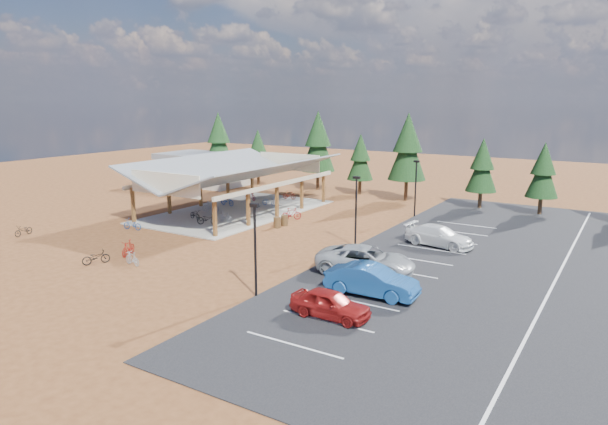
{
  "coord_description": "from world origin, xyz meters",
  "views": [
    {
      "loc": [
        21.99,
        -32.31,
        10.53
      ],
      "look_at": [
        -0.24,
        3.33,
        1.69
      ],
      "focal_mm": 32.0,
      "sensor_mm": 36.0,
      "label": 1
    }
  ],
  "objects_px": {
    "bike_11": "(128,248)",
    "car_1": "(372,280)",
    "bike_0": "(195,215)",
    "bike_13": "(132,259)",
    "bike_3": "(250,196)",
    "car_0": "(330,304)",
    "bike_1": "(211,207)",
    "bike_15": "(291,214)",
    "lamp_post_1": "(356,206)",
    "bike_12": "(96,257)",
    "trash_bin_0": "(277,222)",
    "bike_6": "(269,201)",
    "bike_pavilion": "(236,172)",
    "bike_8": "(24,230)",
    "bike_10": "(132,224)",
    "car_2": "(366,260)",
    "outbuilding": "(204,169)",
    "bike_4": "(207,219)",
    "bike_5": "(225,216)",
    "car_3": "(439,236)",
    "bike_7": "(289,195)",
    "lamp_post_2": "(416,184)",
    "lamp_post_0": "(255,243)",
    "bike_2": "(227,201)",
    "trash_bin_1": "(284,220)"
  },
  "relations": [
    {
      "from": "bike_pavilion",
      "to": "lamp_post_2",
      "type": "xyz_separation_m",
      "value": [
        15.0,
        7.0,
        -0.85
      ]
    },
    {
      "from": "bike_6",
      "to": "bike_10",
      "type": "height_order",
      "value": "bike_6"
    },
    {
      "from": "bike_12",
      "to": "bike_8",
      "type": "bearing_deg",
      "value": 16.37
    },
    {
      "from": "car_0",
      "to": "car_3",
      "type": "bearing_deg",
      "value": -1.1
    },
    {
      "from": "bike_4",
      "to": "bike_5",
      "type": "distance_m",
      "value": 1.74
    },
    {
      "from": "bike_1",
      "to": "bike_13",
      "type": "bearing_deg",
      "value": -170.97
    },
    {
      "from": "lamp_post_0",
      "to": "bike_4",
      "type": "relative_size",
      "value": 2.76
    },
    {
      "from": "bike_6",
      "to": "bike_8",
      "type": "height_order",
      "value": "bike_6"
    },
    {
      "from": "bike_13",
      "to": "bike_6",
      "type": "bearing_deg",
      "value": -160.87
    },
    {
      "from": "lamp_post_2",
      "to": "bike_3",
      "type": "relative_size",
      "value": 3.28
    },
    {
      "from": "bike_0",
      "to": "bike_6",
      "type": "xyz_separation_m",
      "value": [
        1.78,
        8.72,
        -0.03
      ]
    },
    {
      "from": "bike_10",
      "to": "bike_13",
      "type": "xyz_separation_m",
      "value": [
        7.65,
        -6.58,
        -0.01
      ]
    },
    {
      "from": "bike_1",
      "to": "bike_12",
      "type": "relative_size",
      "value": 0.98
    },
    {
      "from": "bike_15",
      "to": "bike_11",
      "type": "bearing_deg",
      "value": 117.89
    },
    {
      "from": "bike_3",
      "to": "car_0",
      "type": "height_order",
      "value": "car_0"
    },
    {
      "from": "lamp_post_1",
      "to": "bike_12",
      "type": "relative_size",
      "value": 2.93
    },
    {
      "from": "lamp_post_2",
      "to": "bike_15",
      "type": "relative_size",
      "value": 2.83
    },
    {
      "from": "lamp_post_1",
      "to": "bike_7",
      "type": "xyz_separation_m",
      "value": [
        -14.22,
        12.8,
        -2.42
      ]
    },
    {
      "from": "bike_5",
      "to": "bike_11",
      "type": "relative_size",
      "value": 0.91
    },
    {
      "from": "car_3",
      "to": "bike_8",
      "type": "bearing_deg",
      "value": 124.8
    },
    {
      "from": "bike_15",
      "to": "car_0",
      "type": "distance_m",
      "value": 22.04
    },
    {
      "from": "bike_pavilion",
      "to": "bike_8",
      "type": "xyz_separation_m",
      "value": [
        -8.53,
        -15.96,
        -3.39
      ]
    },
    {
      "from": "bike_5",
      "to": "bike_3",
      "type": "bearing_deg",
      "value": 31.5
    },
    {
      "from": "bike_15",
      "to": "car_2",
      "type": "bearing_deg",
      "value": -179.5
    },
    {
      "from": "bike_11",
      "to": "car_1",
      "type": "bearing_deg",
      "value": -17.15
    },
    {
      "from": "bike_1",
      "to": "car_1",
      "type": "bearing_deg",
      "value": -133.16
    },
    {
      "from": "bike_4",
      "to": "bike_6",
      "type": "height_order",
      "value": "bike_4"
    },
    {
      "from": "bike_2",
      "to": "bike_6",
      "type": "relative_size",
      "value": 1.16
    },
    {
      "from": "outbuilding",
      "to": "bike_5",
      "type": "relative_size",
      "value": 6.9
    },
    {
      "from": "trash_bin_1",
      "to": "bike_13",
      "type": "relative_size",
      "value": 0.6
    },
    {
      "from": "car_2",
      "to": "outbuilding",
      "type": "bearing_deg",
      "value": 45.05
    },
    {
      "from": "bike_3",
      "to": "car_1",
      "type": "bearing_deg",
      "value": -118.65
    },
    {
      "from": "bike_pavilion",
      "to": "bike_6",
      "type": "bearing_deg",
      "value": 76.05
    },
    {
      "from": "bike_0",
      "to": "bike_13",
      "type": "distance_m",
      "value": 13.18
    },
    {
      "from": "bike_pavilion",
      "to": "bike_3",
      "type": "height_order",
      "value": "bike_pavilion"
    },
    {
      "from": "bike_10",
      "to": "bike_11",
      "type": "bearing_deg",
      "value": 37.92
    },
    {
      "from": "outbuilding",
      "to": "car_3",
      "type": "height_order",
      "value": "outbuilding"
    },
    {
      "from": "bike_1",
      "to": "bike_4",
      "type": "distance_m",
      "value": 5.24
    },
    {
      "from": "lamp_post_2",
      "to": "car_3",
      "type": "xyz_separation_m",
      "value": [
        5.17,
        -8.79,
        -2.2
      ]
    },
    {
      "from": "trash_bin_0",
      "to": "bike_6",
      "type": "height_order",
      "value": "bike_6"
    },
    {
      "from": "bike_4",
      "to": "car_1",
      "type": "bearing_deg",
      "value": -131.32
    },
    {
      "from": "lamp_post_2",
      "to": "trash_bin_1",
      "type": "relative_size",
      "value": 5.71
    },
    {
      "from": "car_0",
      "to": "bike_pavilion",
      "type": "bearing_deg",
      "value": 48.63
    },
    {
      "from": "bike_0",
      "to": "car_2",
      "type": "distance_m",
      "value": 19.98
    },
    {
      "from": "bike_11",
      "to": "bike_5",
      "type": "bearing_deg",
      "value": 71.38
    },
    {
      "from": "bike_8",
      "to": "bike_10",
      "type": "height_order",
      "value": "bike_10"
    },
    {
      "from": "bike_8",
      "to": "car_3",
      "type": "bearing_deg",
      "value": 14.41
    },
    {
      "from": "bike_1",
      "to": "bike_7",
      "type": "height_order",
      "value": "bike_1"
    },
    {
      "from": "bike_pavilion",
      "to": "bike_6",
      "type": "xyz_separation_m",
      "value": [
        0.96,
        3.87,
        -3.32
      ]
    },
    {
      "from": "lamp_post_2",
      "to": "bike_6",
      "type": "xyz_separation_m",
      "value": [
        -14.04,
        -3.13,
        -2.47
      ]
    }
  ]
}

